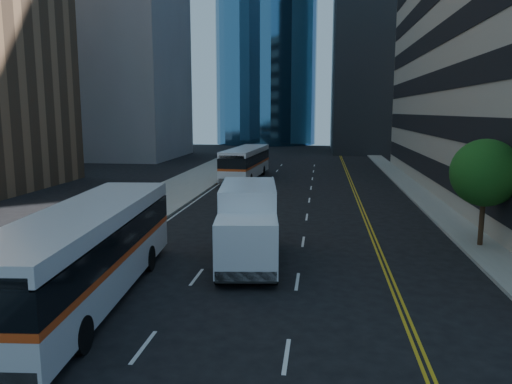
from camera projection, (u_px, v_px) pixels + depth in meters
ground at (280, 300)px, 17.40m from camera, size 160.00×160.00×0.00m
sidewalk_west at (183, 186)px, 43.20m from camera, size 5.00×90.00×0.15m
sidewalk_east at (415, 191)px, 40.70m from camera, size 2.00×90.00×0.15m
midrise_west at (111, 31)px, 69.08m from camera, size 18.00×18.00×35.00m
street_tree at (485, 173)px, 23.49m from camera, size 3.20×3.20×5.10m
bus_front at (86, 251)px, 17.08m from camera, size 3.83×12.80×3.25m
bus_rear at (246, 162)px, 48.35m from camera, size 3.26×11.77×3.00m
box_truck at (248, 223)px, 21.45m from camera, size 3.20×7.16×3.31m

